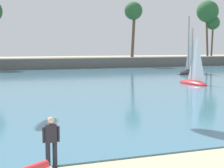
# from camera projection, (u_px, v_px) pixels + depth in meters

# --- Properties ---
(sea) EXTENTS (220.00, 90.29, 0.06)m
(sea) POSITION_uv_depth(u_px,v_px,m) (3.00, 71.00, 53.79)
(sea) COLOR teal
(sea) RESTS_ON ground
(palm_headland) EXTENTS (101.78, 6.44, 13.12)m
(palm_headland) POSITION_uv_depth(u_px,v_px,m) (0.00, 48.00, 58.27)
(palm_headland) COLOR #605B54
(palm_headland) RESTS_ON ground
(person_at_waterline) EXTENTS (0.55, 0.21, 1.67)m
(person_at_waterline) POSITION_uv_depth(u_px,v_px,m) (51.00, 141.00, 11.18)
(person_at_waterline) COLOR #23232D
(person_at_waterline) RESTS_ON ground
(sailboat_near_shore) EXTENTS (1.70, 4.25, 6.00)m
(sailboat_near_shore) POSITION_uv_depth(u_px,v_px,m) (194.00, 79.00, 35.52)
(sailboat_near_shore) COLOR red
(sailboat_near_shore) RESTS_ON sea
(sailboat_mid_bay) EXTENTS (5.85, 4.63, 8.46)m
(sailboat_mid_bay) POSITION_uv_depth(u_px,v_px,m) (189.00, 68.00, 49.10)
(sailboat_mid_bay) COLOR black
(sailboat_mid_bay) RESTS_ON sea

